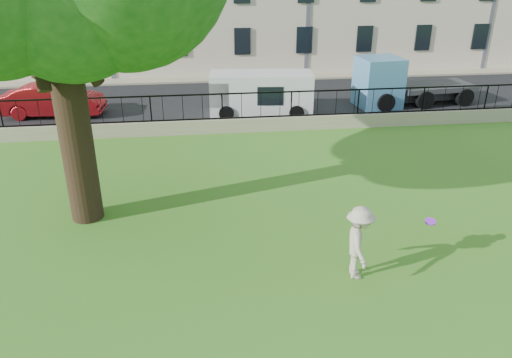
{
  "coord_description": "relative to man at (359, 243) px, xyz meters",
  "views": [
    {
      "loc": [
        -1.15,
        -8.65,
        7.09
      ],
      "look_at": [
        0.38,
        3.5,
        1.55
      ],
      "focal_mm": 35.0,
      "sensor_mm": 36.0,
      "label": 1
    }
  ],
  "objects": [
    {
      "name": "ground",
      "position": [
        -2.5,
        -0.99,
        -0.92
      ],
      "size": [
        120.0,
        120.0,
        0.0
      ],
      "primitive_type": "plane",
      "color": "#3F741B",
      "rests_on": "ground"
    },
    {
      "name": "retaining_wall",
      "position": [
        -2.5,
        11.01,
        -0.62
      ],
      "size": [
        50.0,
        0.4,
        0.6
      ],
      "primitive_type": "cube",
      "color": "gray",
      "rests_on": "ground"
    },
    {
      "name": "iron_railing",
      "position": [
        -2.5,
        11.01,
        0.24
      ],
      "size": [
        50.0,
        0.05,
        1.13
      ],
      "color": "black",
      "rests_on": "retaining_wall"
    },
    {
      "name": "street",
      "position": [
        -2.5,
        15.71,
        -0.91
      ],
      "size": [
        60.0,
        9.0,
        0.01
      ],
      "primitive_type": "cube",
      "color": "black",
      "rests_on": "ground"
    },
    {
      "name": "sidewalk",
      "position": [
        -2.5,
        20.91,
        -0.86
      ],
      "size": [
        60.0,
        1.4,
        0.12
      ],
      "primitive_type": "cube",
      "color": "gray",
      "rests_on": "ground"
    },
    {
      "name": "man",
      "position": [
        0.0,
        0.0,
        0.0
      ],
      "size": [
        0.83,
        1.26,
        1.83
      ],
      "primitive_type": "imported",
      "rotation": [
        0.0,
        0.0,
        1.44
      ],
      "color": "#BCAC99",
      "rests_on": "ground"
    },
    {
      "name": "frisbee",
      "position": [
        1.97,
        0.51,
        0.15
      ],
      "size": [
        0.31,
        0.3,
        0.12
      ],
      "primitive_type": "cylinder",
      "rotation": [
        0.21,
        -0.14,
        0.13
      ],
      "color": "#9426DC"
    },
    {
      "name": "red_sedan",
      "position": [
        -10.3,
        14.41,
        -0.15
      ],
      "size": [
        4.74,
        1.89,
        1.53
      ],
      "primitive_type": "imported",
      "rotation": [
        0.0,
        0.0,
        1.51
      ],
      "color": "#A5141A",
      "rests_on": "street"
    },
    {
      "name": "white_van",
      "position": [
        -0.5,
        13.41,
        0.09
      ],
      "size": [
        4.96,
        2.36,
        2.01
      ],
      "primitive_type": "cube",
      "rotation": [
        0.0,
        0.0,
        -0.11
      ],
      "color": "silver",
      "rests_on": "street"
    },
    {
      "name": "blue_truck",
      "position": [
        7.44,
        14.31,
        0.31
      ],
      "size": [
        6.03,
        2.65,
        2.45
      ],
      "primitive_type": "cube",
      "rotation": [
        0.0,
        0.0,
        0.1
      ],
      "color": "#518CBD",
      "rests_on": "street"
    }
  ]
}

